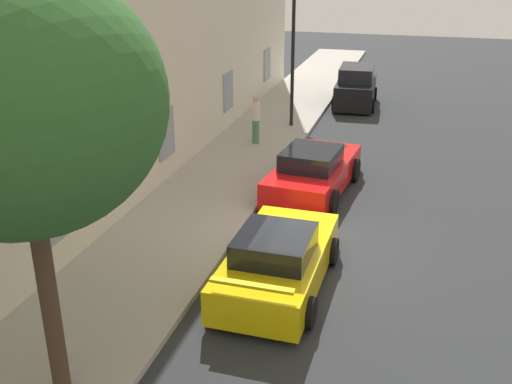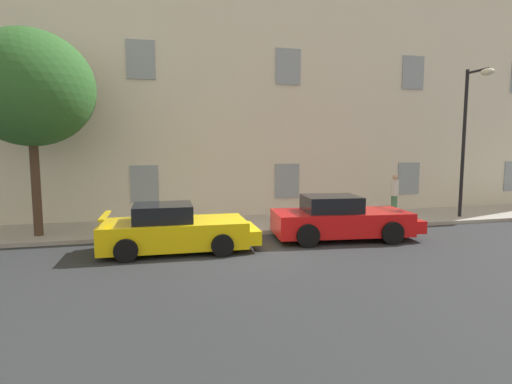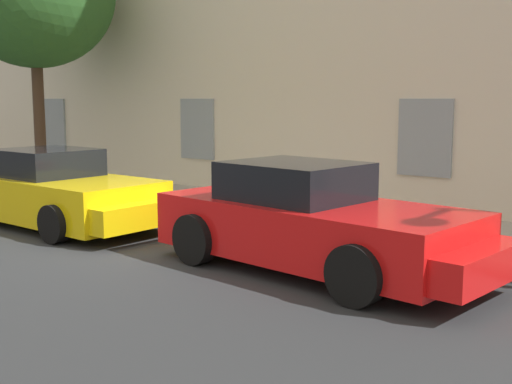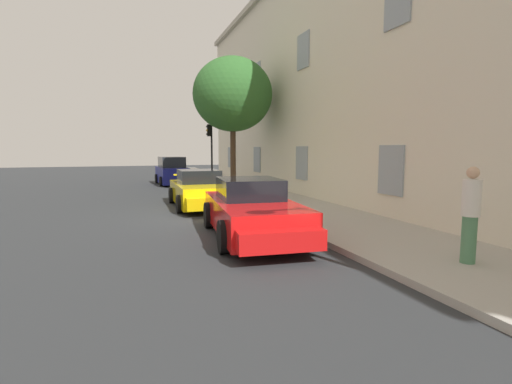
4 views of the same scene
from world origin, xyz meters
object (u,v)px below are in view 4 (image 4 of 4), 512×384
at_px(hatchback_distant, 172,172).
at_px(pedestrian_admiring, 470,214).
at_px(tree_near_kerb, 233,95).
at_px(sportscar_yellow_flank, 254,213).
at_px(sportscar_red_lead, 201,191).
at_px(traffic_light, 210,143).

distance_m(hatchback_distant, pedestrian_admiring, 19.47).
distance_m(hatchback_distant, tree_near_kerb, 7.34).
height_order(sportscar_yellow_flank, tree_near_kerb, tree_near_kerb).
bearing_deg(pedestrian_admiring, sportscar_red_lead, -161.04).
relative_size(hatchback_distant, traffic_light, 1.05).
xyz_separation_m(sportscar_yellow_flank, traffic_light, (-12.26, 1.63, 1.94)).
height_order(sportscar_red_lead, traffic_light, traffic_light).
relative_size(sportscar_yellow_flank, tree_near_kerb, 0.75).
bearing_deg(sportscar_red_lead, pedestrian_admiring, 18.96).
bearing_deg(sportscar_yellow_flank, hatchback_distant, -179.42).
bearing_deg(hatchback_distant, tree_near_kerb, 24.18).
relative_size(hatchback_distant, pedestrian_admiring, 2.11).
bearing_deg(sportscar_yellow_flank, tree_near_kerb, 166.97).
xyz_separation_m(hatchback_distant, traffic_light, (3.26, 1.79, 1.80)).
distance_m(sportscar_red_lead, pedestrian_admiring, 9.75).
xyz_separation_m(sportscar_yellow_flank, pedestrian_admiring, (3.71, 2.91, 0.42)).
distance_m(tree_near_kerb, pedestrian_admiring, 14.27).
xyz_separation_m(sportscar_red_lead, pedestrian_admiring, (9.22, 3.17, 0.46)).
bearing_deg(hatchback_distant, sportscar_yellow_flank, 0.58).
height_order(sportscar_red_lead, pedestrian_admiring, pedestrian_admiring).
bearing_deg(sportscar_yellow_flank, pedestrian_admiring, 38.18).
bearing_deg(sportscar_red_lead, hatchback_distant, 179.46).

